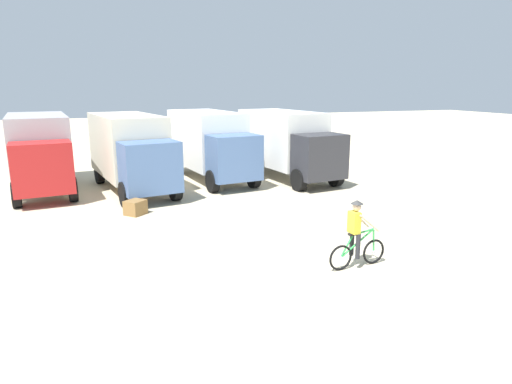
% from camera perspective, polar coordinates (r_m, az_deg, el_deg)
% --- Properties ---
extents(ground_plane, '(120.00, 120.00, 0.00)m').
position_cam_1_polar(ground_plane, '(11.65, 5.19, -10.02)').
color(ground_plane, beige).
extents(box_truck_grey_hauler, '(3.14, 6.98, 3.35)m').
position_cam_1_polar(box_truck_grey_hauler, '(22.03, -25.88, 4.94)').
color(box_truck_grey_hauler, '#9E9EA3').
rests_on(box_truck_grey_hauler, ground).
extents(box_truck_cream_rv, '(3.49, 7.05, 3.35)m').
position_cam_1_polar(box_truck_cream_rv, '(20.66, -15.68, 5.31)').
color(box_truck_cream_rv, beige).
rests_on(box_truck_cream_rv, ground).
extents(box_truck_avon_van, '(3.24, 7.00, 3.35)m').
position_cam_1_polar(box_truck_avon_van, '(22.45, -5.85, 6.35)').
color(box_truck_avon_van, white).
rests_on(box_truck_avon_van, ground).
extents(box_truck_white_box, '(3.26, 7.01, 3.35)m').
position_cam_1_polar(box_truck_white_box, '(22.67, 3.97, 6.46)').
color(box_truck_white_box, white).
rests_on(box_truck_white_box, ground).
extents(cyclist_orange_shirt, '(1.73, 0.52, 1.82)m').
position_cam_1_polar(cyclist_orange_shirt, '(11.81, 12.71, -5.56)').
color(cyclist_orange_shirt, black).
rests_on(cyclist_orange_shirt, ground).
extents(supply_crate, '(0.90, 0.90, 0.53)m').
position_cam_1_polar(supply_crate, '(16.96, -15.14, -1.92)').
color(supply_crate, olive).
rests_on(supply_crate, ground).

